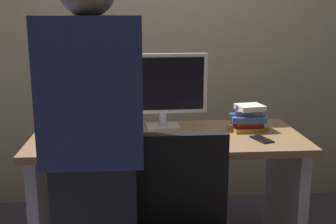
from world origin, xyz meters
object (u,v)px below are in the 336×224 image
Objects in this scene: monitor at (163,87)px; mouse at (218,135)px; keyboard at (166,137)px; cup_near_keyboard at (76,139)px; cell_phone at (262,139)px; desk at (167,172)px; book_stack at (248,118)px; person_at_desk at (94,163)px.

monitor is 5.41× the size of mouse.
keyboard is 5.03× the size of cup_near_keyboard.
mouse is at bearing 148.92° from cell_phone.
mouse is at bearing -0.38° from keyboard.
monitor is 0.66m from cell_phone.
monitor reaches higher than desk.
cell_phone is (0.02, -0.22, -0.07)m from book_stack.
cup_near_keyboard is 1.01m from cell_phone.
mouse is (0.29, -0.24, -0.24)m from monitor.
book_stack reaches higher than cup_near_keyboard.
mouse reaches higher than desk.
monitor is (0.33, 0.86, 0.17)m from person_at_desk.
person_at_desk reaches higher than mouse.
monitor reaches higher than book_stack.
cup_near_keyboard is at bearing -166.09° from keyboard.
mouse reaches higher than keyboard.
person_at_desk is at bearing -165.27° from cell_phone.
book_stack is at bearing 18.07° from keyboard.
book_stack is at bearing -8.90° from monitor.
book_stack is (0.99, 0.26, 0.03)m from cup_near_keyboard.
monitor reaches higher than cell_phone.
cell_phone reaches higher than desk.
desk is 0.38m from mouse.
desk is at bearing -170.43° from book_stack.
book_stack is 1.62× the size of cell_phone.
cell_phone is at bearing 32.82° from person_at_desk.
cell_phone is at bearing -29.03° from monitor.
monitor is at bearing 68.66° from person_at_desk.
monitor is 0.63m from cup_near_keyboard.
person_at_desk is 11.38× the size of cell_phone.
monitor is 0.55m from book_stack.
monitor is 6.33× the size of cup_near_keyboard.
cup_near_keyboard reaches higher than cell_phone.
monitor is 1.26× the size of keyboard.
person_at_desk is 3.81× the size of keyboard.
person_at_desk reaches higher than monitor.
desk is at bearing 20.17° from cup_near_keyboard.
desk is 15.59× the size of mouse.
cell_phone is (0.24, -0.06, -0.01)m from mouse.
keyboard is 1.85× the size of book_stack.
person_at_desk is at bearing -116.84° from desk.
monitor reaches higher than cup_near_keyboard.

